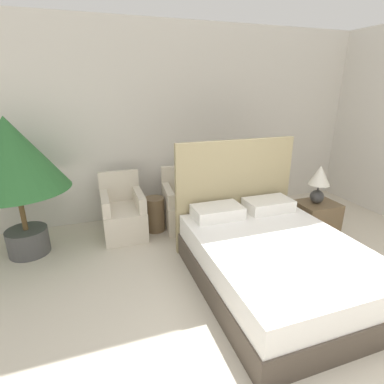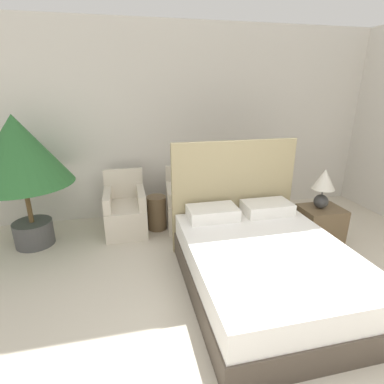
{
  "view_description": "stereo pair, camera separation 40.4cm",
  "coord_description": "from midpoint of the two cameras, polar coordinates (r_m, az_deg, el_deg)",
  "views": [
    {
      "loc": [
        -1.42,
        -1.14,
        2.01
      ],
      "look_at": [
        -0.18,
        2.46,
        0.66
      ],
      "focal_mm": 28.0,
      "sensor_mm": 36.0,
      "label": 1
    },
    {
      "loc": [
        -1.03,
        -1.25,
        2.01
      ],
      "look_at": [
        -0.18,
        2.46,
        0.66
      ],
      "focal_mm": 28.0,
      "sensor_mm": 36.0,
      "label": 2
    }
  ],
  "objects": [
    {
      "name": "armchair_near_window_right",
      "position": [
        4.5,
        1.44,
        -3.11
      ],
      "size": [
        0.63,
        0.75,
        0.86
      ],
      "rotation": [
        0.0,
        0.0,
        -0.1
      ],
      "color": "beige",
      "rests_on": "ground_plane"
    },
    {
      "name": "potted_palm",
      "position": [
        4.11,
        -27.74,
        6.15
      ],
      "size": [
        1.22,
        1.22,
        1.71
      ],
      "color": "#4C4C4C",
      "rests_on": "ground_plane"
    },
    {
      "name": "nightstand",
      "position": [
        4.38,
        25.58,
        -5.98
      ],
      "size": [
        0.52,
        0.43,
        0.53
      ],
      "color": "brown",
      "rests_on": "ground_plane"
    },
    {
      "name": "armchair_near_window_left",
      "position": [
        4.38,
        -9.94,
        -4.06
      ],
      "size": [
        0.57,
        0.7,
        0.86
      ],
      "rotation": [
        0.0,
        0.0,
        0.0
      ],
      "color": "beige",
      "rests_on": "ground_plane"
    },
    {
      "name": "side_table",
      "position": [
        4.41,
        -4.14,
        -4.01
      ],
      "size": [
        0.28,
        0.28,
        0.5
      ],
      "color": "brown",
      "rests_on": "ground_plane"
    },
    {
      "name": "wall_back",
      "position": [
        4.82,
        1.99,
        12.89
      ],
      "size": [
        10.0,
        0.06,
        2.9
      ],
      "color": "silver",
      "rests_on": "ground_plane"
    },
    {
      "name": "table_lamp",
      "position": [
        4.17,
        26.36,
        1.27
      ],
      "size": [
        0.28,
        0.28,
        0.52
      ],
      "color": "#333333",
      "rests_on": "nightstand"
    },
    {
      "name": "bed",
      "position": [
        3.29,
        16.83,
        -12.59
      ],
      "size": [
        1.57,
        2.02,
        1.4
      ],
      "color": "#4C4238",
      "rests_on": "ground_plane"
    }
  ]
}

